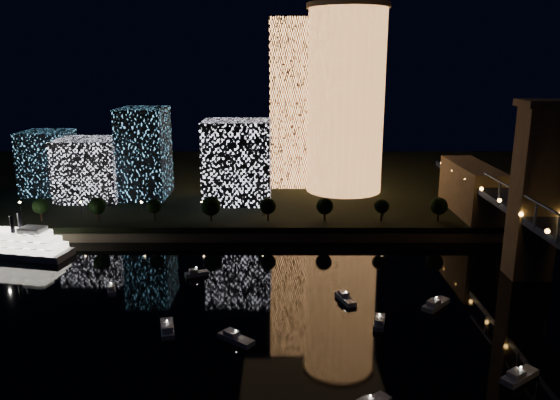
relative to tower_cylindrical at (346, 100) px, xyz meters
The scene contains 9 objects.
ground 144.02m from the tower_cylindrical, 99.14° to the right, with size 520.00×520.00×0.00m, color black.
far_bank 52.79m from the tower_cylindrical, 131.59° to the left, with size 420.00×160.00×5.00m, color black.
seawall 71.58m from the tower_cylindrical, 112.18° to the right, with size 420.00×6.00×3.00m, color #6B5E4C.
tower_cylindrical is the anchor object (origin of this frame).
tower_rectangular 25.10m from the tower_cylindrical, 146.00° to the left, with size 22.80×22.80×72.55m, color #FF9D51.
midrise_blocks 87.44m from the tower_cylindrical, behind, with size 104.07×35.90×36.47m.
motorboats 134.99m from the tower_cylindrical, 100.36° to the right, with size 102.03×77.28×2.78m.
esplanade_trees 77.17m from the tower_cylindrical, 137.00° to the right, with size 166.00×6.94×8.97m.
street_lamps 77.73m from the tower_cylindrical, 143.39° to the right, with size 132.70×0.70×5.65m.
Camera 1 is at (-5.36, -96.63, 60.20)m, focal length 35.00 mm.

